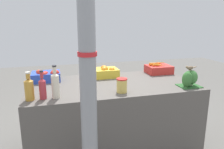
{
  "coord_description": "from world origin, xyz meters",
  "views": [
    {
      "loc": [
        -0.59,
        -2.19,
        1.45
      ],
      "look_at": [
        0.0,
        0.0,
        0.88
      ],
      "focal_mm": 35.0,
      "sensor_mm": 36.0,
      "label": 1
    }
  ],
  "objects": [
    {
      "name": "broccoli_pile",
      "position": [
        0.74,
        -0.31,
        0.86
      ],
      "size": [
        0.22,
        0.18,
        0.17
      ],
      "color": "#2D602D",
      "rests_on": "market_table"
    },
    {
      "name": "orange_crate",
      "position": [
        -0.01,
        0.29,
        0.84
      ],
      "size": [
        0.31,
        0.24,
        0.14
      ],
      "color": "gold",
      "rests_on": "market_table"
    },
    {
      "name": "juice_bottle_cloudy",
      "position": [
        -0.59,
        -0.3,
        0.9
      ],
      "size": [
        0.07,
        0.07,
        0.29
      ],
      "color": "beige",
      "rests_on": "market_table"
    },
    {
      "name": "pickle_jar",
      "position": [
        0.01,
        -0.3,
        0.85
      ],
      "size": [
        0.1,
        0.1,
        0.14
      ],
      "color": "#DBBC56",
      "rests_on": "market_table"
    },
    {
      "name": "ground_plane",
      "position": [
        0.0,
        0.0,
        0.0
      ],
      "size": [
        10.0,
        10.0,
        0.0
      ],
      "primitive_type": "plane",
      "color": "#605E59"
    },
    {
      "name": "support_pole",
      "position": [
        -0.37,
        -0.74,
        1.12
      ],
      "size": [
        0.13,
        0.13,
        2.23
      ],
      "color": "gray",
      "rests_on": "ground_plane"
    },
    {
      "name": "carrot_crate",
      "position": [
        0.7,
        0.3,
        0.83
      ],
      "size": [
        0.31,
        0.25,
        0.14
      ],
      "color": "red",
      "rests_on": "market_table"
    },
    {
      "name": "juice_bottle_ruby",
      "position": [
        -0.7,
        -0.3,
        0.88
      ],
      "size": [
        0.06,
        0.06,
        0.26
      ],
      "color": "#B2333D",
      "rests_on": "market_table"
    },
    {
      "name": "market_table",
      "position": [
        0.0,
        0.0,
        0.39
      ],
      "size": [
        1.78,
        0.92,
        0.78
      ],
      "primitive_type": "cube",
      "color": "#56514C",
      "rests_on": "ground_plane"
    },
    {
      "name": "juice_bottle_amber",
      "position": [
        -0.81,
        -0.3,
        0.88
      ],
      "size": [
        0.08,
        0.08,
        0.25
      ],
      "color": "gold",
      "rests_on": "market_table"
    },
    {
      "name": "sparrow_bird",
      "position": [
        0.74,
        -0.3,
        0.97
      ],
      "size": [
        0.14,
        0.04,
        0.05
      ],
      "rotation": [
        0.0,
        0.0,
        -3.02
      ],
      "color": "#4C3D2D",
      "rests_on": "broccoli_pile"
    },
    {
      "name": "apple_crate",
      "position": [
        -0.69,
        0.29,
        0.84
      ],
      "size": [
        0.31,
        0.24,
        0.14
      ],
      "color": "#2847B7",
      "rests_on": "market_table"
    }
  ]
}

